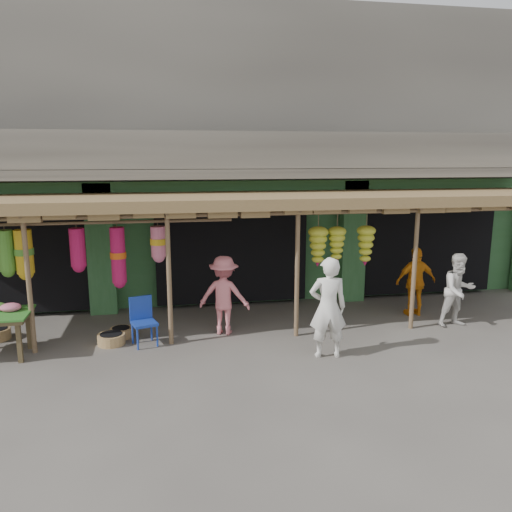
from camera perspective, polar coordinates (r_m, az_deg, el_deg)
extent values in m
plane|color=#514C47|center=(10.27, -1.16, -9.04)|extent=(80.00, 80.00, 0.00)
cube|color=gray|center=(14.65, -4.44, 16.93)|extent=(16.00, 6.00, 4.00)
cube|color=#2D6033|center=(14.88, -4.29, 3.33)|extent=(16.00, 5.70, 3.00)
cube|color=gray|center=(11.26, -2.56, 9.43)|extent=(16.00, 0.90, 0.22)
cube|color=gray|center=(10.86, -2.29, 11.99)|extent=(16.00, 0.10, 0.80)
cube|color=#2D6033|center=(11.68, -2.80, 7.78)|extent=(16.00, 0.35, 0.35)
cube|color=yellow|center=(12.03, -27.23, 6.16)|extent=(1.70, 0.06, 0.55)
cube|color=black|center=(13.18, -25.40, 0.53)|extent=(3.60, 2.00, 2.50)
cube|color=black|center=(12.79, -3.28, 1.33)|extent=(3.60, 2.00, 2.50)
cube|color=black|center=(14.27, 17.08, 1.89)|extent=(3.60, 2.00, 2.50)
cube|color=#2D6033|center=(11.84, -17.29, 0.74)|extent=(0.60, 0.35, 3.00)
cube|color=#2D6033|center=(12.57, 10.95, 1.65)|extent=(0.60, 0.35, 3.00)
cylinder|color=brown|center=(9.91, -24.52, -3.01)|extent=(0.09, 0.09, 2.60)
cylinder|color=brown|center=(9.59, -9.90, -2.58)|extent=(0.09, 0.09, 2.60)
cylinder|color=brown|center=(9.90, 4.72, -1.99)|extent=(0.09, 0.09, 2.60)
cylinder|color=brown|center=(10.81, 17.65, -1.36)|extent=(0.09, 0.09, 2.60)
cylinder|color=brown|center=(9.45, -2.53, 4.78)|extent=(12.90, 0.08, 0.08)
cylinder|color=brown|center=(9.90, -18.85, 3.60)|extent=(5.50, 0.06, 0.06)
cube|color=brown|center=(10.55, -1.99, 6.47)|extent=(14.00, 2.70, 0.22)
cube|color=#4F4228|center=(9.80, -25.42, -9.02)|extent=(0.08, 0.08, 0.71)
cube|color=#4F4228|center=(10.41, -24.52, -7.77)|extent=(0.08, 0.08, 0.71)
ellipsoid|color=#D76B88|center=(10.13, -26.25, -5.29)|extent=(0.37, 0.31, 0.16)
cylinder|color=#18359E|center=(9.73, -13.37, -9.25)|extent=(0.04, 0.04, 0.42)
cylinder|color=#18359E|center=(9.82, -11.23, -8.96)|extent=(0.04, 0.04, 0.42)
cylinder|color=#18359E|center=(10.07, -13.93, -8.56)|extent=(0.04, 0.04, 0.42)
cylinder|color=#18359E|center=(10.16, -11.86, -8.28)|extent=(0.04, 0.04, 0.42)
cube|color=#18359E|center=(9.87, -12.66, -7.50)|extent=(0.55, 0.55, 0.05)
cube|color=#18359E|center=(9.98, -13.04, -5.78)|extent=(0.43, 0.17, 0.47)
cylinder|color=olive|center=(10.18, -16.20, -9.11)|extent=(0.66, 0.66, 0.20)
cylinder|color=olive|center=(10.48, -15.15, -8.46)|extent=(0.50, 0.50, 0.20)
imported|color=white|center=(9.05, 8.22, -5.86)|extent=(0.72, 0.52, 1.85)
imported|color=silver|center=(11.41, 22.14, -3.64)|extent=(0.82, 0.67, 1.58)
imported|color=orange|center=(11.87, 17.79, -2.80)|extent=(0.94, 0.42, 1.58)
imported|color=#D26F78|center=(10.16, -3.67, -4.49)|extent=(1.18, 0.91, 1.62)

